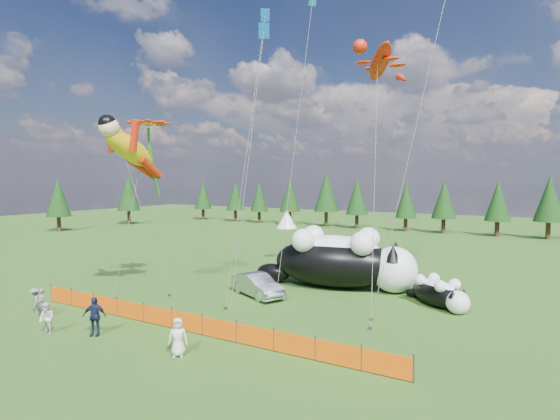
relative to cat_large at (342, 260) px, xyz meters
name	(u,v)px	position (x,y,z in m)	size (l,w,h in m)	color
ground	(224,316)	(-3.36, -9.11, -1.98)	(160.00, 160.00, 0.00)	#153609
safety_fence	(187,322)	(-3.36, -12.11, -1.48)	(22.06, 0.06, 1.10)	#262626
tree_line	(413,204)	(-3.36, 35.89, 2.02)	(90.00, 4.00, 8.00)	black
festival_tents	(494,230)	(7.64, 30.89, -0.58)	(50.00, 3.20, 2.80)	white
cat_large	(342,260)	(0.00, 0.00, 0.00)	(11.53, 5.38, 4.18)	black
cat_small	(439,293)	(6.71, -1.43, -1.13)	(4.19, 3.66, 1.79)	black
car	(257,285)	(-3.93, -4.75, -1.26)	(1.53, 4.39, 1.45)	#B0B0B5
spectator_a	(41,303)	(-11.80, -14.32, -1.18)	(0.59, 0.39, 1.61)	slate
spectator_b	(47,319)	(-9.07, -15.74, -1.21)	(0.75, 0.44, 1.55)	silver
spectator_c	(94,316)	(-6.89, -14.69, -1.04)	(1.11, 0.57, 1.90)	#141A37
spectator_d	(35,301)	(-12.53, -14.23, -1.21)	(1.00, 0.52, 1.55)	slate
spectator_e	(178,337)	(-1.68, -14.54, -1.16)	(0.81, 0.53, 1.66)	silver
superhero_kite	(130,149)	(-10.47, -9.15, 7.44)	(4.67, 5.04, 11.66)	#E1B60B
gecko_kite	(380,62)	(1.84, 2.12, 13.68)	(5.94, 11.67, 17.84)	red
flower_kite	(148,125)	(-10.54, -7.50, 9.07)	(3.62, 4.43, 11.42)	red
diamond_kite_a	(263,28)	(-4.11, -3.62, 15.32)	(1.04, 5.18, 19.12)	blue
diamond_kite_c	(262,45)	(-0.98, -8.78, 12.43)	(1.05, 3.06, 15.90)	blue
diamond_kite_d	(311,17)	(-2.78, 0.59, 17.09)	(0.84, 5.51, 21.21)	#0B7786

